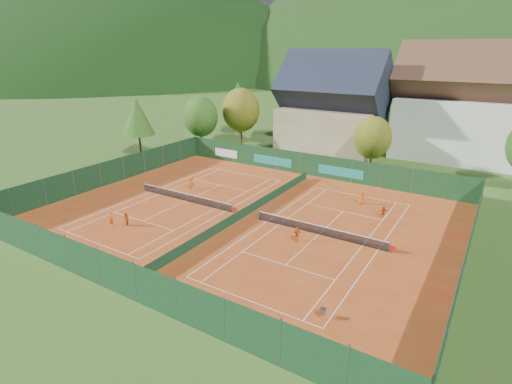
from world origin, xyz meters
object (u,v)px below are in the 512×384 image
object	(u,v)px
hotel_block_a	(470,110)
player_right_near	(297,234)
player_right_far_b	(383,212)
chalet	(333,111)
player_left_far	(192,183)
player_left_near	(111,219)
ball_hopper	(323,310)
player_right_far_a	(361,198)
player_left_mid	(126,219)

from	to	relation	value
hotel_block_a	player_right_near	world-z (taller)	hotel_block_a
player_right_near	player_right_far_b	bearing A→B (deg)	16.08
chalet	player_left_far	world-z (taller)	chalet
hotel_block_a	player_left_near	size ratio (longest dim) A/B	15.28
player_left_far	player_left_near	bearing A→B (deg)	87.64
chalet	player_left_near	world-z (taller)	chalet
player_left_far	player_right_near	distance (m)	17.80
player_right_far_b	chalet	bearing A→B (deg)	-88.36
hotel_block_a	ball_hopper	world-z (taller)	hotel_block_a
chalet	player_left_far	size ratio (longest dim) A/B	10.52
chalet	ball_hopper	size ratio (longest dim) A/B	20.25
player_left_near	hotel_block_a	bearing A→B (deg)	53.68
player_right_far_a	player_right_far_b	bearing A→B (deg)	123.49
player_left_near	player_right_near	xyz separation A→B (m)	(16.56, 6.43, -0.02)
player_right_far_b	player_left_mid	bearing A→B (deg)	5.30
chalet	ball_hopper	bearing A→B (deg)	-68.58
player_left_near	player_right_far_a	distance (m)	25.99
hotel_block_a	player_left_near	xyz separation A→B (m)	(-25.69, -44.70, -6.68)
ball_hopper	player_left_far	bearing A→B (deg)	148.15
player_right_near	hotel_block_a	bearing A→B (deg)	30.61
chalet	hotel_block_a	size ratio (longest dim) A/B	0.75
chalet	ball_hopper	xyz separation A→B (m)	(16.05, -40.93, -6.07)
player_left_mid	player_right_near	distance (m)	16.33
hotel_block_a	player_right_far_a	size ratio (longest dim) A/B	14.46
chalet	player_right_far_b	world-z (taller)	chalet
player_left_near	player_right_near	world-z (taller)	player_left_near
hotel_block_a	player_right_far_a	world-z (taller)	hotel_block_a
player_left_near	player_left_mid	size ratio (longest dim) A/B	1.06
player_left_far	player_right_far_b	bearing A→B (deg)	-174.06
chalet	player_right_far_a	distance (m)	24.43
player_left_mid	chalet	bearing A→B (deg)	101.22
player_right_far_a	ball_hopper	bearing A→B (deg)	83.01
player_right_near	player_left_mid	bearing A→B (deg)	154.51
player_left_far	player_right_far_b	distance (m)	22.19
player_right_near	player_right_far_b	distance (m)	10.66
player_left_far	hotel_block_a	bearing A→B (deg)	-132.38
player_right_far_a	player_right_far_b	xyz separation A→B (m)	(2.98, -2.33, -0.16)
player_left_near	player_right_far_b	size ratio (longest dim) A/B	1.20
chalet	player_left_mid	world-z (taller)	chalet
player_left_far	chalet	bearing A→B (deg)	-108.56
ball_hopper	player_right_far_b	xyz separation A→B (m)	(-1.19, 18.08, 0.03)
ball_hopper	player_right_far_a	bearing A→B (deg)	101.54
player_left_mid	player_right_far_b	distance (m)	25.32
player_left_near	player_left_mid	xyz separation A→B (m)	(1.26, 0.71, -0.04)
ball_hopper	player_right_far_b	bearing A→B (deg)	93.75
player_right_near	player_right_far_a	bearing A→B (deg)	34.29
ball_hopper	player_left_far	distance (m)	27.14
ball_hopper	player_right_near	world-z (taller)	player_right_near
chalet	player_right_far_a	bearing A→B (deg)	-59.92
hotel_block_a	player_right_far_b	world-z (taller)	hotel_block_a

